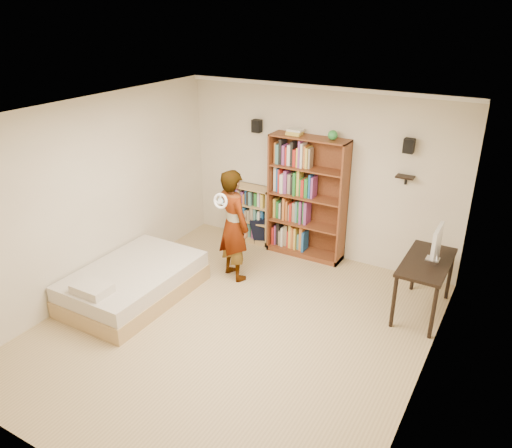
{
  "coord_description": "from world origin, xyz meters",
  "views": [
    {
      "loc": [
        2.86,
        -4.41,
        3.78
      ],
      "look_at": [
        -0.03,
        0.6,
        1.22
      ],
      "focal_mm": 35.0,
      "sensor_mm": 36.0,
      "label": 1
    }
  ],
  "objects": [
    {
      "name": "daybed",
      "position": [
        -1.61,
        -0.06,
        0.28
      ],
      "size": [
        1.24,
        1.9,
        0.56
      ],
      "primitive_type": null,
      "color": "beige",
      "rests_on": "ground"
    },
    {
      "name": "imac",
      "position": [
        2.0,
        1.64,
        1.0
      ],
      "size": [
        0.15,
        0.46,
        0.46
      ],
      "primitive_type": null,
      "rotation": [
        0.0,
        0.0,
        -0.14
      ],
      "color": "silver",
      "rests_on": "computer_desk"
    },
    {
      "name": "low_bookshelf",
      "position": [
        -1.14,
        2.35,
        0.49
      ],
      "size": [
        0.78,
        0.29,
        0.98
      ],
      "primitive_type": null,
      "color": "tan",
      "rests_on": "ground"
    },
    {
      "name": "person",
      "position": [
        -0.71,
        1.13,
        0.84
      ],
      "size": [
        0.72,
        0.61,
        1.68
      ],
      "primitive_type": "imported",
      "rotation": [
        0.0,
        0.0,
        2.73
      ],
      "color": "black",
      "rests_on": "ground"
    },
    {
      "name": "crown_molding",
      "position": [
        0.0,
        0.0,
        2.67
      ],
      "size": [
        4.5,
        5.0,
        0.06
      ],
      "color": "white",
      "rests_on": "room_shell"
    },
    {
      "name": "speaker_right",
      "position": [
        1.35,
        2.4,
        2.0
      ],
      "size": [
        0.14,
        0.12,
        0.2
      ],
      "primitive_type": "cube",
      "color": "black",
      "rests_on": "room_shell"
    },
    {
      "name": "wii_wheel",
      "position": [
        -0.71,
        0.82,
        1.32
      ],
      "size": [
        0.22,
        0.08,
        0.23
      ],
      "primitive_type": "torus",
      "rotation": [
        1.36,
        0.0,
        0.0
      ],
      "color": "silver",
      "rests_on": "person"
    },
    {
      "name": "ground",
      "position": [
        0.0,
        0.0,
        0.0
      ],
      "size": [
        4.5,
        5.0,
        0.01
      ],
      "primitive_type": "cube",
      "color": "tan",
      "rests_on": "ground"
    },
    {
      "name": "wall_shelf",
      "position": [
        1.35,
        2.41,
        1.55
      ],
      "size": [
        0.25,
        0.16,
        0.02
      ],
      "primitive_type": "cube",
      "color": "black",
      "rests_on": "room_shell"
    },
    {
      "name": "room_shell",
      "position": [
        0.0,
        0.0,
        1.76
      ],
      "size": [
        4.52,
        5.02,
        2.71
      ],
      "color": "beige",
      "rests_on": "ground"
    },
    {
      "name": "speaker_left",
      "position": [
        -1.05,
        2.4,
        2.0
      ],
      "size": [
        0.14,
        0.12,
        0.2
      ],
      "primitive_type": "cube",
      "color": "black",
      "rests_on": "room_shell"
    },
    {
      "name": "tall_bookshelf",
      "position": [
        -0.09,
        2.32,
        0.98
      ],
      "size": [
        1.24,
        0.36,
        1.96
      ],
      "primitive_type": null,
      "color": "brown",
      "rests_on": "ground"
    },
    {
      "name": "computer_desk",
      "position": [
        1.95,
        1.56,
        0.38
      ],
      "size": [
        0.56,
        1.13,
        0.77
      ],
      "primitive_type": null,
      "color": "black",
      "rests_on": "ground"
    },
    {
      "name": "navy_bag",
      "position": [
        -0.91,
        2.34,
        0.24
      ],
      "size": [
        0.41,
        0.35,
        0.48
      ],
      "primitive_type": null,
      "rotation": [
        0.0,
        0.0,
        0.4
      ],
      "color": "black",
      "rests_on": "ground"
    }
  ]
}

